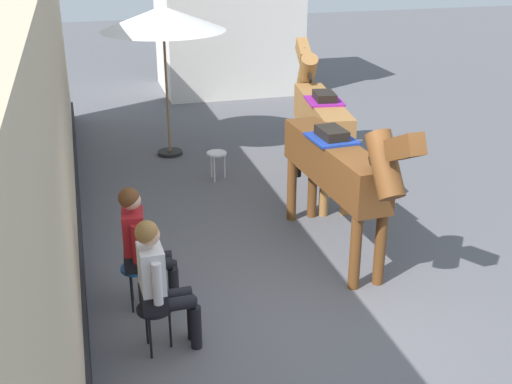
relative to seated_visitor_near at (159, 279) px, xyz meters
The scene contains 9 objects.
ground_plane 3.49m from the seated_visitor_near, 60.67° to the left, with size 40.00×40.00×0.00m, color #56565B.
pub_facade_wall 1.87m from the seated_visitor_near, 121.14° to the left, with size 0.34×14.00×3.40m.
distant_cottage 10.72m from the seated_visitor_near, 73.31° to the left, with size 3.40×2.60×3.50m.
seated_visitor_near is the anchor object (origin of this frame).
seated_visitor_far 0.83m from the seated_visitor_near, 95.61° to the left, with size 0.61×0.49×1.39m.
saddled_horse_near 2.77m from the seated_visitor_near, 30.88° to the left, with size 0.56×3.00×2.06m.
saddled_horse_far 4.63m from the seated_visitor_near, 50.49° to the left, with size 0.75×2.98×2.06m.
cafe_parasol 5.96m from the seated_visitor_near, 80.81° to the left, with size 2.10×2.10×2.58m.
spare_stool_white 4.52m from the seated_visitor_near, 70.96° to the left, with size 0.32×0.32×0.46m.
Camera 1 is at (-2.20, -5.29, 3.88)m, focal length 45.52 mm.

